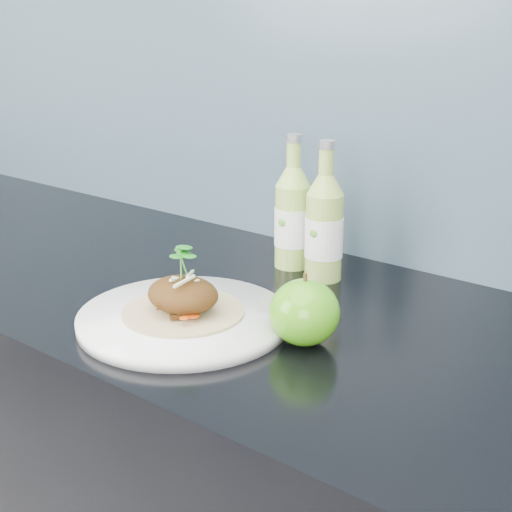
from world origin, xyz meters
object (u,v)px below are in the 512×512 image
Objects in this scene: dinner_plate at (184,318)px; cider_bottle_left at (293,218)px; cider_bottle_right at (324,228)px; green_apple at (304,312)px.

cider_bottle_left is at bearing 94.67° from dinner_plate.
cider_bottle_left is 0.08m from cider_bottle_right.
cider_bottle_right is at bearing -17.90° from cider_bottle_left.
cider_bottle_right reaches higher than dinner_plate.
cider_bottle_right is at bearing 79.31° from dinner_plate.
cider_bottle_left is at bearing 154.52° from cider_bottle_right.
cider_bottle_left is (-0.19, 0.24, 0.04)m from green_apple.
cider_bottle_left reaches higher than dinner_plate.
cider_bottle_right is (-0.11, 0.22, 0.04)m from green_apple.
dinner_plate is 0.29m from cider_bottle_right.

